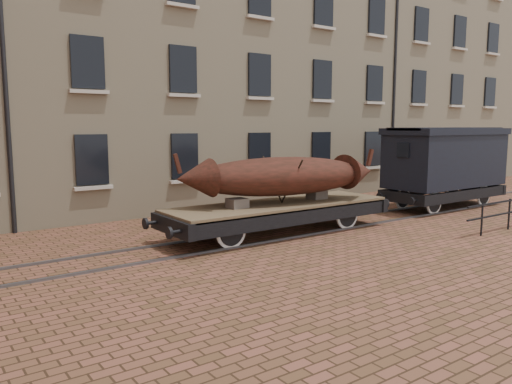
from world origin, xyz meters
TOP-DOWN VIEW (x-y plane):
  - ground at (0.00, 0.00)m, footprint 90.00×90.00m
  - warehouse_cream at (3.00, 9.99)m, footprint 40.00×10.19m
  - rail_track at (0.00, 0.00)m, footprint 30.00×1.52m
  - flatcar_wagon at (-1.86, 0.00)m, footprint 8.25×2.24m
  - iron_boat at (-1.77, 0.00)m, footprint 6.73×3.02m
  - goods_van at (6.75, 0.00)m, footprint 6.31×2.30m

SIDE VIEW (x-z plane):
  - ground at x=0.00m, z-range 0.00..0.00m
  - rail_track at x=0.00m, z-range 0.00..0.06m
  - flatcar_wagon at x=-1.86m, z-range 0.15..1.40m
  - iron_boat at x=-1.77m, z-range 1.00..2.61m
  - goods_van at x=6.75m, z-range 0.41..3.68m
  - warehouse_cream at x=3.00m, z-range 0.00..14.00m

